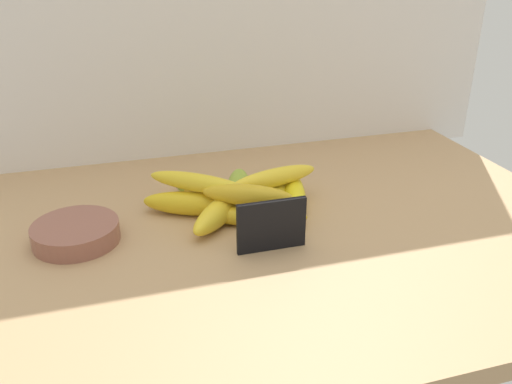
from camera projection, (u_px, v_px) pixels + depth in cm
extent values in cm
cube|color=tan|center=(275.00, 235.00, 90.92)|extent=(110.00, 76.00, 3.00)
cube|color=silver|center=(217.00, 4.00, 110.51)|extent=(130.00, 2.00, 70.00)
cube|color=black|center=(272.00, 226.00, 82.24)|extent=(11.00, 0.80, 8.40)
cube|color=#916D49|center=(270.00, 245.00, 84.60)|extent=(9.90, 1.20, 0.60)
cylinder|color=#8E5647|center=(76.00, 233.00, 85.50)|extent=(13.71, 13.71, 3.16)
ellipsoid|color=gold|center=(256.00, 216.00, 90.35)|extent=(17.55, 8.86, 3.37)
ellipsoid|color=gold|center=(274.00, 198.00, 96.73)|extent=(16.13, 14.66, 3.61)
ellipsoid|color=gold|center=(192.00, 204.00, 93.85)|extent=(17.59, 10.78, 4.20)
ellipsoid|color=yellow|center=(221.00, 211.00, 91.26)|extent=(14.46, 15.69, 4.26)
ellipsoid|color=yellow|center=(288.00, 210.00, 92.56)|extent=(14.05, 19.16, 3.46)
ellipsoid|color=yellow|center=(293.00, 191.00, 98.71)|extent=(8.12, 17.89, 4.06)
ellipsoid|color=#99B02E|center=(222.00, 196.00, 96.98)|extent=(16.65, 15.62, 3.88)
ellipsoid|color=#8EAD34|center=(239.00, 188.00, 99.47)|extent=(8.49, 16.52, 4.32)
ellipsoid|color=gold|center=(199.00, 193.00, 97.87)|extent=(7.39, 17.75, 4.23)
ellipsoid|color=yellow|center=(274.00, 178.00, 96.16)|extent=(17.82, 7.37, 3.37)
ellipsoid|color=yellow|center=(198.00, 183.00, 92.85)|extent=(16.91, 14.13, 3.24)
ellipsoid|color=gold|center=(247.00, 195.00, 89.83)|extent=(15.49, 10.40, 3.67)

